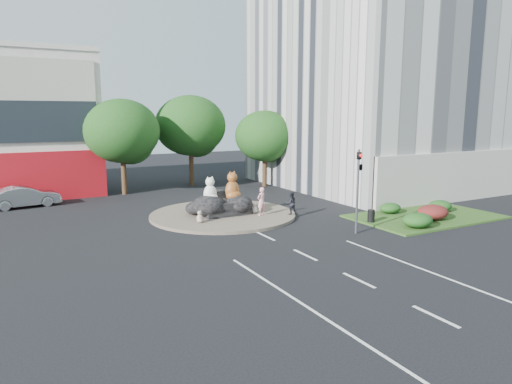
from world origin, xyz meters
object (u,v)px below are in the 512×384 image
Objects in this scene: kitten_white at (254,208)px; parked_car at (25,197)px; kitten_calico at (200,216)px; cat_tabby at (232,186)px; pedestrian_pink at (261,201)px; pedestrian_dark at (291,203)px; litter_bin at (371,216)px; cat_white at (210,189)px.

kitten_white is 0.15× the size of parked_car.
cat_tabby is at bearing 52.78° from kitten_calico.
kitten_white is at bearing 36.29° from kitten_calico.
pedestrian_pink is (1.42, -1.56, -0.97)m from cat_tabby.
kitten_calico is 6.45m from pedestrian_dark.
cat_tabby is 16.16m from parked_car.
kitten_white is 0.47× the size of pedestrian_dark.
kitten_white is 1.02m from pedestrian_pink.
kitten_calico is at bearing 154.19° from litter_bin.
pedestrian_pink is (4.48, 0.02, 0.56)m from kitten_calico.
cat_white is at bearing 158.26° from kitten_white.
kitten_calico is (-3.06, -1.58, -1.53)m from cat_tabby.
kitten_white is at bearing -102.67° from pedestrian_pink.
pedestrian_dark is (6.40, -0.71, 0.38)m from kitten_calico.
pedestrian_dark is (2.00, -1.56, 0.41)m from kitten_white.
cat_tabby is (1.65, -0.01, 0.13)m from cat_white.
litter_bin is (5.42, -4.81, -0.64)m from pedestrian_pink.
cat_tabby is 9.49m from litter_bin.
cat_tabby is 2.32m from pedestrian_pink.
cat_tabby is at bearing -7.41° from cat_white.
cat_tabby reaches higher than parked_car.
pedestrian_pink is 7.27m from litter_bin.
parked_car is (-15.88, 12.41, -0.17)m from pedestrian_dark.
parked_car is at bearing -29.44° from pedestrian_dark.
cat_white is 0.87× the size of cat_tabby.
parked_car is 6.16× the size of litter_bin.
kitten_calico is 4.48m from kitten_white.
cat_white is 14.90m from parked_car.
cat_white reaches higher than kitten_white.
pedestrian_dark reaches higher than kitten_calico.
kitten_calico is 0.42× the size of pedestrian_pink.
cat_white is 5.59m from pedestrian_dark.
litter_bin is at bearing 139.23° from pedestrian_dark.
pedestrian_dark is 20.15m from parked_car.
cat_white is at bearing -16.31° from pedestrian_dark.
pedestrian_dark is at bearing -55.40° from cat_tabby.
pedestrian_dark is 0.32× the size of parked_car.
cat_white is 2.55m from kitten_calico.
pedestrian_pink is 0.39× the size of parked_car.
kitten_white is at bearing -136.11° from parked_car.
pedestrian_pink reaches higher than parked_car.
cat_tabby reaches higher than cat_white.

